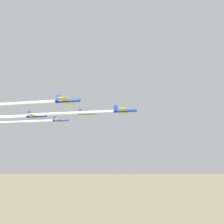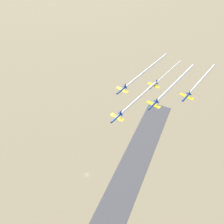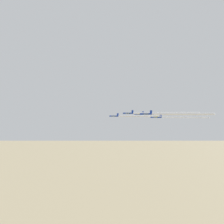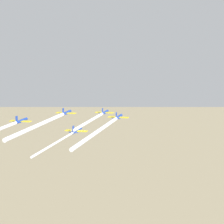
{
  "view_description": "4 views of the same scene",
  "coord_description": "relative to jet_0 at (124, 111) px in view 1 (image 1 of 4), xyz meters",
  "views": [
    {
      "loc": [
        23.69,
        -8.79,
        104.07
      ],
      "look_at": [
        -20.21,
        35.21,
        119.46
      ],
      "focal_mm": 28.0,
      "sensor_mm": 36.0,
      "label": 1
    },
    {
      "loc": [
        5.62,
        115.82,
        203.81
      ],
      "look_at": [
        -16.72,
        36.22,
        121.47
      ],
      "focal_mm": 35.0,
      "sensor_mm": 36.0,
      "label": 2
    },
    {
      "loc": [
        -184.08,
        121.26,
        122.05
      ],
      "look_at": [
        -12.64,
        39.34,
        123.89
      ],
      "focal_mm": 35.0,
      "sensor_mm": 36.0,
      "label": 3
    },
    {
      "loc": [
        -136.92,
        -105.72,
        151.54
      ],
      "look_at": [
        -10.77,
        43.76,
        119.26
      ],
      "focal_mm": 70.0,
      "sensor_mm": 36.0,
      "label": 4
    }
  ],
  "objects": [
    {
      "name": "jet_1",
      "position": [
        -21.27,
        -1.67,
        2.32
      ],
      "size": [
        8.13,
        7.99,
        2.93
      ],
      "rotation": [
        0.0,
        0.0,
        5.32
      ],
      "color": "#19389E"
    },
    {
      "name": "jet_4",
      "position": [
        -30.14,
        -21.07,
        -0.68
      ],
      "size": [
        8.13,
        7.99,
        2.93
      ],
      "rotation": [
        0.0,
        0.0,
        5.32
      ],
      "color": "#19389E"
    },
    {
      "name": "jet_3",
      "position": [
        -42.53,
        -3.35,
        1.8
      ],
      "size": [
        8.13,
        7.99,
        2.93
      ],
      "rotation": [
        0.0,
        0.0,
        5.32
      ],
      "color": "#19389E"
    },
    {
      "name": "jet_0",
      "position": [
        0.0,
        0.0,
        0.0
      ],
      "size": [
        8.13,
        7.99,
        2.93
      ],
      "rotation": [
        0.0,
        0.0,
        5.32
      ],
      "color": "#19389E"
    },
    {
      "name": "smoke_trail_1",
      "position": [
        -43.59,
        -17.28,
        2.28
      ],
      "size": [
        38.89,
        27.78,
        1.4
      ],
      "rotation": [
        0.0,
        0.0,
        5.32
      ],
      "color": "white"
    },
    {
      "name": "smoke_trail_3",
      "position": [
        -61.43,
        -16.56,
        1.76
      ],
      "size": [
        31.91,
        22.81,
        1.19
      ],
      "rotation": [
        0.0,
        0.0,
        5.32
      ],
      "color": "white"
    },
    {
      "name": "jet_2",
      "position": [
        -8.87,
        -19.4,
        1.57
      ],
      "size": [
        8.13,
        7.99,
        2.93
      ],
      "rotation": [
        0.0,
        0.0,
        5.32
      ],
      "color": "#19389E"
    },
    {
      "name": "smoke_trail_0",
      "position": [
        -18.25,
        -12.76,
        -0.04
      ],
      "size": [
        30.61,
        21.9,
        1.17
      ],
      "rotation": [
        0.0,
        0.0,
        5.32
      ],
      "color": "white"
    }
  ]
}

